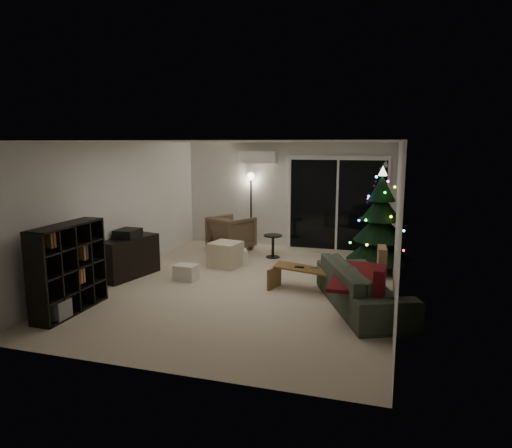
% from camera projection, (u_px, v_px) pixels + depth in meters
% --- Properties ---
extents(room, '(6.50, 7.51, 2.60)m').
position_uv_depth(room, '(290.00, 217.00, 9.18)').
color(room, beige).
rests_on(room, ground).
extents(bookshelf, '(0.68, 1.36, 1.32)m').
position_uv_depth(bookshelf, '(59.00, 268.00, 6.72)').
color(bookshelf, black).
rests_on(bookshelf, floor).
extents(media_cabinet, '(0.71, 1.27, 0.75)m').
position_uv_depth(media_cabinet, '(129.00, 257.00, 8.51)').
color(media_cabinet, black).
rests_on(media_cabinet, floor).
extents(stereo, '(0.38, 0.45, 0.16)m').
position_uv_depth(stereo, '(128.00, 233.00, 8.43)').
color(stereo, black).
rests_on(stereo, media_cabinet).
extents(armchair, '(1.17, 1.18, 0.80)m').
position_uv_depth(armchair, '(231.00, 233.00, 10.68)').
color(armchair, brown).
rests_on(armchair, floor).
extents(ottoman, '(0.65, 0.65, 0.50)m').
position_uv_depth(ottoman, '(226.00, 254.00, 9.23)').
color(ottoman, '#C3B798').
rests_on(ottoman, floor).
extents(cardboard_box_a, '(0.42, 0.33, 0.28)m').
position_uv_depth(cardboard_box_a, '(186.00, 272.00, 8.35)').
color(cardboard_box_a, white).
rests_on(cardboard_box_a, floor).
extents(cardboard_box_b, '(0.53, 0.47, 0.30)m').
position_uv_depth(cardboard_box_b, '(236.00, 257.00, 9.45)').
color(cardboard_box_b, white).
rests_on(cardboard_box_b, floor).
extents(side_table, '(0.43, 0.43, 0.50)m').
position_uv_depth(side_table, '(273.00, 246.00, 9.98)').
color(side_table, black).
rests_on(side_table, floor).
extents(floor_lamp, '(0.27, 0.27, 1.71)m').
position_uv_depth(floor_lamp, '(251.00, 210.00, 11.24)').
color(floor_lamp, black).
rests_on(floor_lamp, floor).
extents(sofa, '(1.69, 2.43, 0.66)m').
position_uv_depth(sofa, '(363.00, 286.00, 6.92)').
color(sofa, '#3C4536').
rests_on(sofa, floor).
extents(sofa_throw, '(0.71, 1.63, 0.05)m').
position_uv_depth(sofa_throw, '(357.00, 276.00, 6.92)').
color(sofa_throw, '#400F0F').
rests_on(sofa_throw, sofa).
extents(cushion_a, '(0.17, 0.45, 0.44)m').
position_uv_depth(cushion_a, '(382.00, 260.00, 7.41)').
color(cushion_a, '#8D7058').
rests_on(cushion_a, sofa).
extents(cushion_b, '(0.16, 0.44, 0.44)m').
position_uv_depth(cushion_b, '(380.00, 283.00, 6.19)').
color(cushion_b, '#400F0F').
rests_on(cushion_b, sofa).
extents(coffee_table, '(1.31, 0.75, 0.39)m').
position_uv_depth(coffee_table, '(308.00, 279.00, 7.72)').
color(coffee_table, olive).
rests_on(coffee_table, floor).
extents(remote_a, '(0.15, 0.05, 0.02)m').
position_uv_depth(remote_a, '(299.00, 267.00, 7.73)').
color(remote_a, black).
rests_on(remote_a, coffee_table).
extents(remote_b, '(0.15, 0.09, 0.02)m').
position_uv_depth(remote_b, '(315.00, 267.00, 7.71)').
color(remote_b, slate).
rests_on(remote_b, coffee_table).
extents(christmas_tree, '(1.60, 1.60, 2.04)m').
position_uv_depth(christmas_tree, '(381.00, 220.00, 8.78)').
color(christmas_tree, black).
rests_on(christmas_tree, floor).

